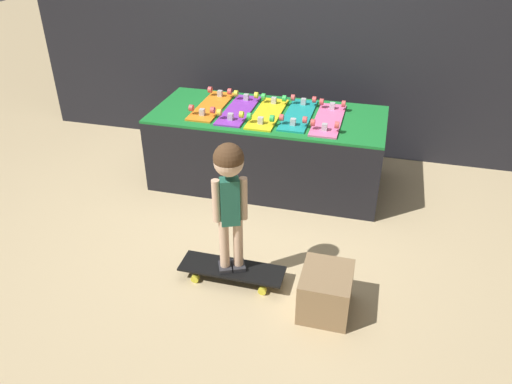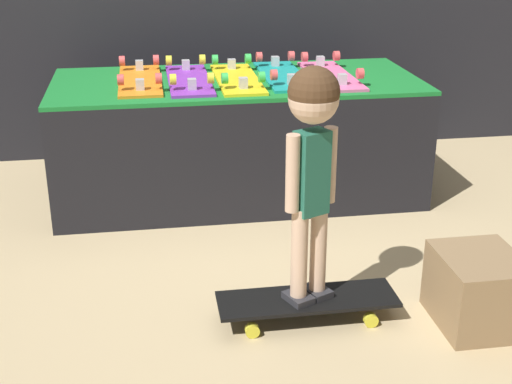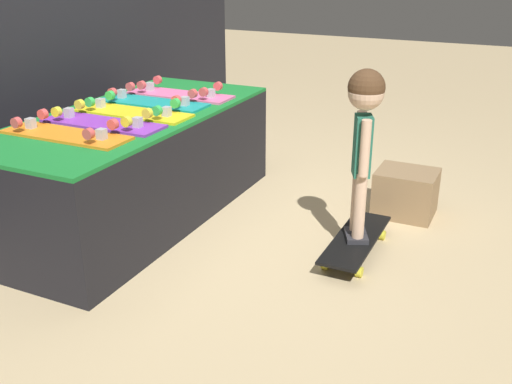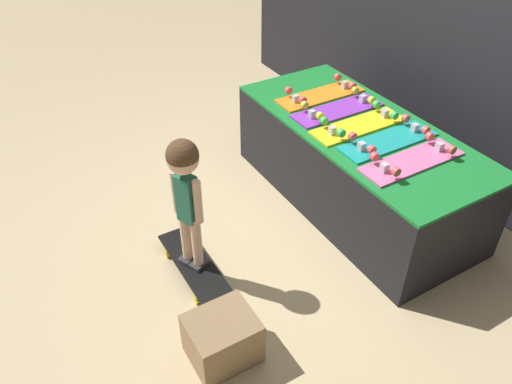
{
  "view_description": "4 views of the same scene",
  "coord_description": "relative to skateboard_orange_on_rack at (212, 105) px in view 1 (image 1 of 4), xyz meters",
  "views": [
    {
      "loc": [
        0.87,
        -3.14,
        2.13
      ],
      "look_at": [
        0.12,
        -0.33,
        0.39
      ],
      "focal_mm": 35.0,
      "sensor_mm": 36.0,
      "label": 1
    },
    {
      "loc": [
        -0.46,
        -3.04,
        1.45
      ],
      "look_at": [
        -0.04,
        -0.36,
        0.35
      ],
      "focal_mm": 50.0,
      "sensor_mm": 36.0,
      "label": 2
    },
    {
      "loc": [
        -2.63,
        -1.51,
        1.47
      ],
      "look_at": [
        -0.05,
        -0.28,
        0.31
      ],
      "focal_mm": 42.0,
      "sensor_mm": 36.0,
      "label": 3
    },
    {
      "loc": [
        2.14,
        -1.56,
        2.28
      ],
      "look_at": [
        -0.02,
        -0.28,
        0.36
      ],
      "focal_mm": 35.0,
      "sensor_mm": 36.0,
      "label": 4
    }
  ],
  "objects": [
    {
      "name": "back_wall",
      "position": [
        0.49,
        0.75,
        0.51
      ],
      "size": [
        4.97,
        0.1,
        2.3
      ],
      "color": "black",
      "rests_on": "ground_plane"
    },
    {
      "name": "skateboard_pink_on_rack",
      "position": [
        0.97,
        -0.05,
        0.0
      ],
      "size": [
        0.21,
        0.67,
        0.09
      ],
      "color": "pink",
      "rests_on": "display_rack"
    },
    {
      "name": "skateboard_on_floor",
      "position": [
        0.57,
        -1.33,
        -0.56
      ],
      "size": [
        0.67,
        0.2,
        0.09
      ],
      "color": "black",
      "rests_on": "ground_plane"
    },
    {
      "name": "skateboard_yellow_on_rack",
      "position": [
        0.49,
        -0.05,
        0.0
      ],
      "size": [
        0.21,
        0.67,
        0.09
      ],
      "color": "yellow",
      "rests_on": "display_rack"
    },
    {
      "name": "child",
      "position": [
        0.57,
        -1.33,
        0.06
      ],
      "size": [
        0.19,
        0.18,
        0.87
      ],
      "rotation": [
        0.0,
        0.0,
        0.42
      ],
      "color": "#2D2D33",
      "rests_on": "skateboard_on_floor"
    },
    {
      "name": "skateboard_purple_on_rack",
      "position": [
        0.24,
        -0.03,
        0.0
      ],
      "size": [
        0.21,
        0.67,
        0.09
      ],
      "color": "purple",
      "rests_on": "display_rack"
    },
    {
      "name": "display_rack",
      "position": [
        0.49,
        -0.02,
        -0.33
      ],
      "size": [
        1.87,
        0.82,
        0.62
      ],
      "color": "black",
      "rests_on": "ground_plane"
    },
    {
      "name": "skateboard_teal_on_rack",
      "position": [
        0.73,
        -0.01,
        0.0
      ],
      "size": [
        0.21,
        0.67,
        0.09
      ],
      "color": "teal",
      "rests_on": "display_rack"
    },
    {
      "name": "skateboard_orange_on_rack",
      "position": [
        0.0,
        0.0,
        0.0
      ],
      "size": [
        0.21,
        0.67,
        0.09
      ],
      "color": "orange",
      "rests_on": "display_rack"
    },
    {
      "name": "ground_plane",
      "position": [
        0.49,
        -0.54,
        -0.64
      ],
      "size": [
        16.0,
        16.0,
        0.0
      ],
      "primitive_type": "plane",
      "color": "tan"
    },
    {
      "name": "storage_box",
      "position": [
        1.18,
        -1.45,
        -0.5
      ],
      "size": [
        0.29,
        0.34,
        0.27
      ],
      "color": "#8E704C",
      "rests_on": "ground_plane"
    }
  ]
}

